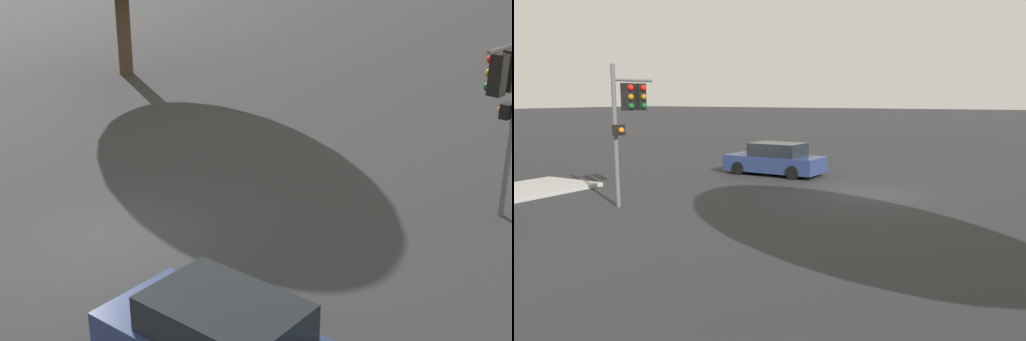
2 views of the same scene
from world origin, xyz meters
The scene contains 2 objects.
ground_plane centered at (0.00, 0.00, 0.00)m, with size 300.00×300.00×0.00m, color #28282B.
traffic_signal centered at (6.41, 6.04, 3.21)m, with size 0.53×1.77×4.67m.
Camera 1 is at (11.17, -9.31, 7.38)m, focal length 50.00 mm.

